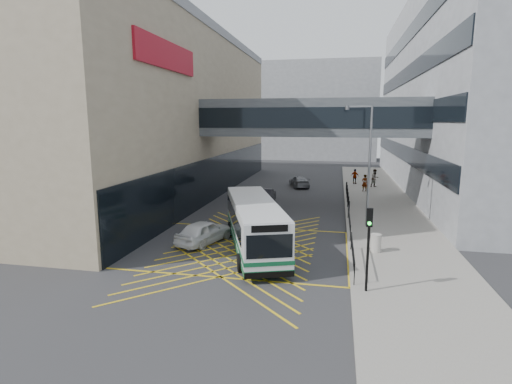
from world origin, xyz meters
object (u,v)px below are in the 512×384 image
Objects in this scene: car_silver at (299,181)px; pedestrian_a at (365,183)px; street_lamp at (367,159)px; litter_bin at (376,243)px; car_white at (204,231)px; traffic_light at (369,238)px; pedestrian_c at (355,176)px; bus at (254,223)px; car_dark at (264,196)px; pedestrian_b at (375,178)px.

car_silver is 2.43× the size of pedestrian_a.
pedestrian_a is at bearing 96.65° from street_lamp.
street_lamp is 6.99m from litter_bin.
car_white is 10.85m from traffic_light.
street_lamp is at bearing 118.41° from pedestrian_c.
pedestrian_a is (10.49, 19.51, 0.31)m from car_white.
car_dark is (-1.66, 12.16, -0.78)m from bus.
pedestrian_c is (0.08, 18.73, -3.76)m from street_lamp.
pedestrian_c is at bearing 90.54° from litter_bin.
car_silver is 2.16× the size of pedestrian_b.
car_white is at bearing 38.76° from pedestrian_a.
car_dark is at bearing 85.63° from pedestrian_c.
street_lamp reaches higher than bus.
street_lamp is 4.77× the size of pedestrian_c.
car_white reaches higher than litter_bin.
street_lamp reaches higher than pedestrian_b.
street_lamp is at bearing 93.17° from litter_bin.
bus is 12.30m from car_dark.
pedestrian_c is (-0.23, 24.38, 0.35)m from litter_bin.
pedestrian_b is at bearing 93.04° from street_lamp.
car_dark is 15.05m from pedestrian_c.
bus is 25.62m from pedestrian_c.
traffic_light is at bearing -82.60° from street_lamp.
car_dark is 2.78× the size of pedestrian_c.
pedestrian_b is at bearing 88.20° from traffic_light.
litter_bin is at bearing 89.14° from car_silver.
bus is at bearing -170.21° from car_white.
pedestrian_c is at bearing 55.60° from bus.
bus is 5.33× the size of pedestrian_b.
car_silver is 0.52× the size of street_lamp.
car_silver is 17.82m from street_lamp.
pedestrian_c reaches higher than car_silver.
pedestrian_b is at bearing 166.11° from pedestrian_c.
litter_bin is 0.51× the size of pedestrian_b.
litter_bin is (0.31, -5.65, -4.11)m from street_lamp.
car_white is at bearing 63.62° from car_silver.
pedestrian_c is at bearing -92.91° from car_white.
car_dark is at bearing 125.62° from litter_bin.
traffic_light is at bearing 112.22° from car_dark.
car_white is 11.82m from street_lamp.
car_white is 2.64× the size of pedestrian_c.
pedestrian_b is (2.66, 28.05, -1.40)m from traffic_light.
pedestrian_c reaches higher than car_dark.
street_lamp is 4.71× the size of pedestrian_a.
traffic_light reaches higher than pedestrian_c.
street_lamp is at bearing 23.49° from bus.
traffic_light is (5.91, -5.14, 1.01)m from bus.
bus is 2.83× the size of traffic_light.
bus is 5.99× the size of pedestrian_a.
litter_bin is at bearing 124.20° from car_dark.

